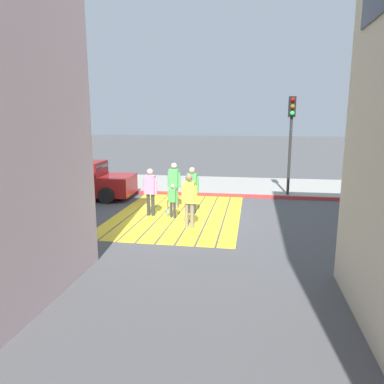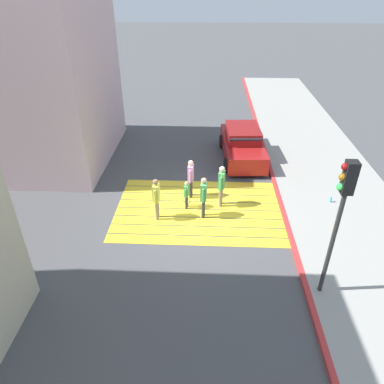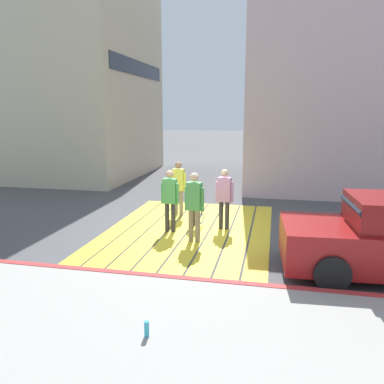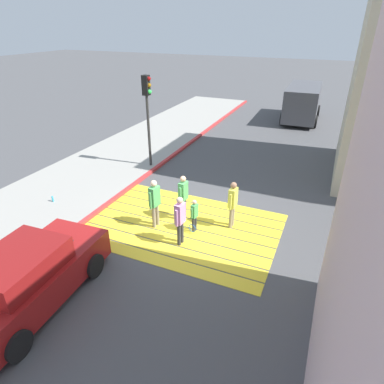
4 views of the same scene
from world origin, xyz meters
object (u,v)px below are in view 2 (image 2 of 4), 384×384
object	(u,v)px
pedestrian_adult_trailing	(156,196)
pedestrian_adult_side	(204,195)
car_parked_near_curb	(242,145)
pedestrian_child_with_racket	(187,193)
water_bottle	(331,200)
traffic_light_corner	(341,206)
pedestrian_adult_lead	(221,183)
pedestrian_teen_behind	(191,176)

from	to	relation	value
pedestrian_adult_trailing	pedestrian_adult_side	distance (m)	1.72
car_parked_near_curb	pedestrian_adult_trailing	world-z (taller)	pedestrian_adult_trailing
pedestrian_adult_trailing	pedestrian_child_with_racket	world-z (taller)	pedestrian_adult_trailing
water_bottle	pedestrian_child_with_racket	xyz separation A→B (m)	(5.69, 0.47, 0.43)
car_parked_near_curb	traffic_light_corner	xyz separation A→B (m)	(-1.58, 8.68, 2.30)
car_parked_near_curb	pedestrian_adult_lead	bearing A→B (deg)	74.99
pedestrian_adult_lead	pedestrian_adult_side	distance (m)	1.04
car_parked_near_curb	pedestrian_adult_lead	size ratio (longest dim) A/B	2.54
pedestrian_child_with_racket	pedestrian_adult_lead	bearing A→B (deg)	-170.21
water_bottle	pedestrian_teen_behind	xyz separation A→B (m)	(5.57, -0.33, 0.74)
car_parked_near_curb	pedestrian_adult_trailing	xyz separation A→B (m)	(3.52, 5.25, 0.24)
water_bottle	pedestrian_adult_trailing	bearing A→B (deg)	10.43
water_bottle	pedestrian_adult_trailing	distance (m)	6.90
pedestrian_adult_trailing	pedestrian_child_with_racket	xyz separation A→B (m)	(-1.05, -0.77, -0.32)
pedestrian_adult_trailing	pedestrian_adult_side	world-z (taller)	pedestrian_adult_trailing
traffic_light_corner	pedestrian_child_with_racket	xyz separation A→B (m)	(4.05, -4.19, -2.38)
car_parked_near_curb	pedestrian_adult_lead	xyz separation A→B (m)	(1.14, 4.26, 0.27)
traffic_light_corner	pedestrian_adult_side	bearing A→B (deg)	-46.89
traffic_light_corner	water_bottle	xyz separation A→B (m)	(-1.64, -4.67, -2.81)
car_parked_near_curb	pedestrian_child_with_racket	distance (m)	5.12
water_bottle	pedestrian_adult_lead	bearing A→B (deg)	3.21
car_parked_near_curb	pedestrian_adult_trailing	size ratio (longest dim) A/B	2.61
pedestrian_adult_lead	traffic_light_corner	bearing A→B (deg)	121.62
traffic_light_corner	pedestrian_teen_behind	bearing A→B (deg)	-51.85
traffic_light_corner	pedestrian_adult_side	world-z (taller)	traffic_light_corner
pedestrian_adult_side	pedestrian_child_with_racket	world-z (taller)	pedestrian_adult_side
water_bottle	pedestrian_adult_lead	xyz separation A→B (m)	(4.36, 0.24, 0.78)
pedestrian_teen_behind	pedestrian_child_with_racket	size ratio (longest dim) A/B	1.41
traffic_light_corner	pedestrian_adult_trailing	size ratio (longest dim) A/B	2.52
pedestrian_adult_side	pedestrian_adult_trailing	bearing A→B (deg)	6.63
water_bottle	pedestrian_adult_side	size ratio (longest dim) A/B	0.13
car_parked_near_curb	pedestrian_adult_side	bearing A→B (deg)	70.27
pedestrian_adult_lead	pedestrian_adult_trailing	xyz separation A→B (m)	(2.38, 1.00, -0.03)
pedestrian_child_with_racket	pedestrian_teen_behind	bearing A→B (deg)	-98.80
traffic_light_corner	water_bottle	bearing A→B (deg)	-109.35
water_bottle	pedestrian_teen_behind	distance (m)	5.63
pedestrian_teen_behind	water_bottle	bearing A→B (deg)	176.56
car_parked_near_curb	pedestrian_teen_behind	distance (m)	4.37
pedestrian_adult_side	pedestrian_teen_behind	world-z (taller)	pedestrian_adult_side
car_parked_near_curb	pedestrian_child_with_racket	world-z (taller)	car_parked_near_curb
pedestrian_adult_trailing	pedestrian_child_with_racket	distance (m)	1.34
pedestrian_adult_trailing	pedestrian_teen_behind	distance (m)	1.96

